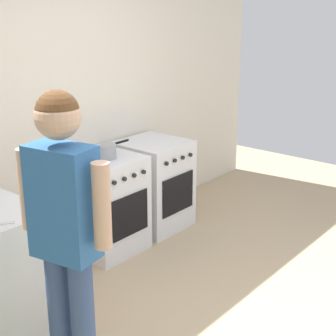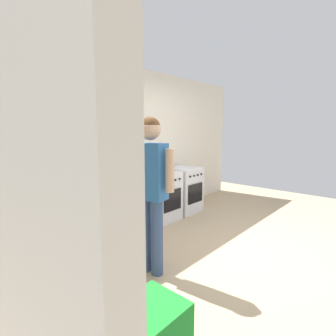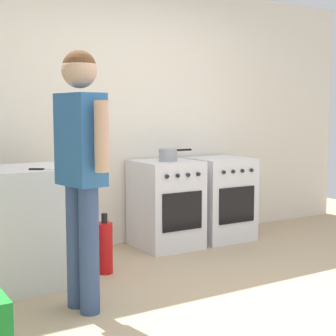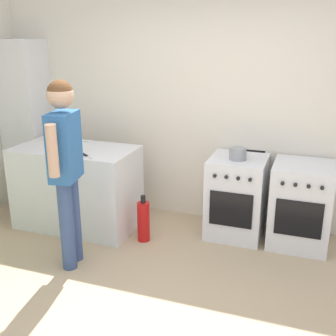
{
  "view_description": "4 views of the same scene",
  "coord_description": "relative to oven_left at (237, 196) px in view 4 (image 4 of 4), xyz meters",
  "views": [
    {
      "loc": [
        -2.49,
        -1.49,
        2.12
      ],
      "look_at": [
        0.19,
        0.73,
        0.97
      ],
      "focal_mm": 55.0,
      "sensor_mm": 36.0,
      "label": 1
    },
    {
      "loc": [
        -2.88,
        -1.51,
        1.59
      ],
      "look_at": [
        -0.12,
        0.96,
        1.03
      ],
      "focal_mm": 28.0,
      "sensor_mm": 36.0,
      "label": 2
    },
    {
      "loc": [
        -2.21,
        -2.69,
        1.31
      ],
      "look_at": [
        -0.06,
        0.85,
        0.87
      ],
      "focal_mm": 55.0,
      "sensor_mm": 36.0,
      "label": 3
    },
    {
      "loc": [
        1.05,
        -2.55,
        2.09
      ],
      "look_at": [
        -0.16,
        0.84,
        0.92
      ],
      "focal_mm": 45.0,
      "sensor_mm": 36.0,
      "label": 4
    }
  ],
  "objects": [
    {
      "name": "larder_cabinet",
      "position": [
        -2.65,
        0.1,
        0.57
      ],
      "size": [
        0.48,
        0.44,
        2.0
      ],
      "primitive_type": "cube",
      "color": "silver",
      "rests_on": "ground"
    },
    {
      "name": "knife_chef",
      "position": [
        -1.86,
        -0.15,
        0.48
      ],
      "size": [
        0.3,
        0.12,
        0.01
      ],
      "color": "silver",
      "rests_on": "counter_unit"
    },
    {
      "name": "oven_left",
      "position": [
        0.0,
        0.0,
        0.0
      ],
      "size": [
        0.57,
        0.62,
        0.85
      ],
      "color": "silver",
      "rests_on": "ground"
    },
    {
      "name": "back_wall",
      "position": [
        -0.35,
        0.37,
        0.87
      ],
      "size": [
        6.0,
        0.1,
        2.6
      ],
      "primitive_type": "cube",
      "color": "silver",
      "rests_on": "ground"
    },
    {
      "name": "pot",
      "position": [
        0.0,
        -0.05,
        0.48
      ],
      "size": [
        0.36,
        0.18,
        0.12
      ],
      "color": "gray",
      "rests_on": "oven_left"
    },
    {
      "name": "knife_paring",
      "position": [
        -1.43,
        -0.61,
        0.48
      ],
      "size": [
        0.19,
        0.14,
        0.01
      ],
      "color": "silver",
      "rests_on": "counter_unit"
    },
    {
      "name": "person",
      "position": [
        -1.32,
        -1.13,
        0.61
      ],
      "size": [
        0.26,
        0.56,
        1.71
      ],
      "color": "#384C7A",
      "rests_on": "ground"
    },
    {
      "name": "counter_unit",
      "position": [
        -1.7,
        -0.38,
        0.02
      ],
      "size": [
        1.3,
        0.7,
        0.9
      ],
      "primitive_type": "cube",
      "color": "silver",
      "rests_on": "ground"
    },
    {
      "name": "oven_right",
      "position": [
        0.65,
        0.0,
        0.0
      ],
      "size": [
        0.58,
        0.62,
        0.85
      ],
      "color": "silver",
      "rests_on": "ground"
    },
    {
      "name": "fire_extinguisher",
      "position": [
        -0.87,
        -0.48,
        -0.21
      ],
      "size": [
        0.13,
        0.13,
        0.5
      ],
      "color": "red",
      "rests_on": "ground"
    },
    {
      "name": "ground_plane",
      "position": [
        -0.35,
        -1.58,
        -0.43
      ],
      "size": [
        8.0,
        8.0,
        0.0
      ],
      "primitive_type": "plane",
      "color": "tan"
    }
  ]
}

